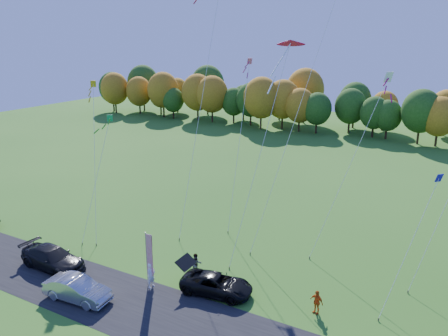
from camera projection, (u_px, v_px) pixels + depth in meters
The scene contains 18 objects.
ground at pixel (184, 282), 31.33m from camera, with size 160.00×160.00×0.00m, color #295E18.
asphalt_strip at pixel (149, 311), 27.97m from camera, with size 90.00×6.00×0.01m, color black.
tree_line at pixel (356, 136), 77.54m from camera, with size 116.00×12.00×10.00m, color #1E4711, non-canonical shape.
black_suv at pixel (217, 284), 29.81m from camera, with size 2.29×4.96×1.38m, color black.
silver_sedan at pixel (77, 289), 29.06m from camera, with size 1.65×4.72×1.56m, color #A6A6AA.
dark_truck_a at pixel (53, 258), 33.12m from camera, with size 2.26×5.56×1.61m, color black.
person_tailgate_a at pixel (151, 275), 30.46m from camera, with size 0.68×0.45×1.86m, color white.
person_tailgate_b at pixel (196, 264), 32.13m from camera, with size 0.81×0.63×1.67m, color gray.
person_east at pixel (317, 302), 27.63m from camera, with size 0.94×0.39×1.60m, color #D65B14.
feather_flag at pixel (149, 254), 30.01m from camera, with size 0.55×0.07×4.16m.
kite_delta_blue at pixel (204, 82), 39.01m from camera, with size 3.24×11.57×25.59m.
kite_parafoil_orange at pixel (321, 41), 34.24m from camera, with size 8.18×12.71×33.62m.
kite_delta_red at pixel (263, 142), 33.95m from camera, with size 2.35×9.19×17.80m.
kite_diamond_yellow at pixel (95, 161), 38.23m from camera, with size 4.84×6.01×13.45m.
kite_diamond_green at pixel (98, 172), 37.49m from camera, with size 1.06×5.16×10.76m.
kite_diamond_white at pixel (349, 168), 34.02m from camera, with size 4.45×6.13×14.78m.
kite_diamond_pink at pixel (239, 143), 40.16m from camera, with size 1.79×7.13×15.31m.
kite_diamond_blue_low at pixel (409, 247), 27.37m from camera, with size 2.60×5.30×8.86m.
Camera 1 is at (15.83, -22.87, 16.85)m, focal length 35.00 mm.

